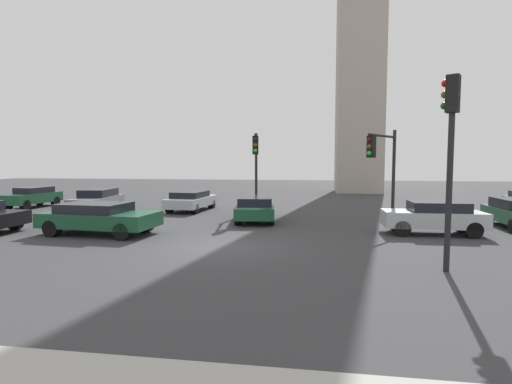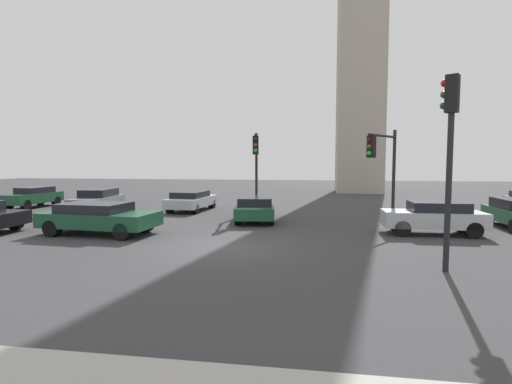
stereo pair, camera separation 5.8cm
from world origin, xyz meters
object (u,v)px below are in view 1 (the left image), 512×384
object	(u,v)px
traffic_light_3	(256,156)
car_6	(191,200)
traffic_light_0	(450,137)
car_2	(99,217)
car_4	(33,197)
traffic_light_1	(382,158)
car_8	(98,200)
car_0	(255,208)
car_7	(434,217)

from	to	relation	value
traffic_light_3	car_6	size ratio (longest dim) A/B	1.08
traffic_light_0	traffic_light_3	bearing A→B (deg)	-27.44
traffic_light_3	car_2	world-z (taller)	traffic_light_3
car_4	traffic_light_3	bearing A→B (deg)	89.32
car_2	traffic_light_3	bearing A→B (deg)	56.31
traffic_light_0	traffic_light_1	world-z (taller)	traffic_light_0
car_6	car_8	xyz separation A→B (m)	(-5.53, -1.34, 0.08)
car_6	car_0	bearing A→B (deg)	-122.22
car_6	car_2	bearing A→B (deg)	175.16
traffic_light_1	car_8	distance (m)	16.75
traffic_light_3	car_6	distance (m)	5.17
traffic_light_1	traffic_light_3	bearing A→B (deg)	-78.07
car_8	car_6	bearing A→B (deg)	97.30
traffic_light_0	car_8	size ratio (longest dim) A/B	1.18
traffic_light_0	car_2	size ratio (longest dim) A/B	1.10
car_4	car_6	bearing A→B (deg)	93.13
traffic_light_0	traffic_light_3	xyz separation A→B (m)	(-6.98, 10.90, -0.34)
car_7	car_8	xyz separation A→B (m)	(-18.13, 4.87, 0.00)
traffic_light_1	car_4	distance (m)	22.45
car_7	car_8	distance (m)	18.77
car_6	traffic_light_1	bearing A→B (deg)	-105.34
car_2	car_4	bearing A→B (deg)	143.76
car_0	car_4	xyz separation A→B (m)	(-15.69, 3.57, 0.06)
car_4	car_7	world-z (taller)	car_7
car_0	car_7	xyz separation A→B (m)	(8.00, -2.78, 0.07)
traffic_light_1	car_4	xyz separation A→B (m)	(-21.94, 4.05, -2.49)
traffic_light_3	car_6	xyz separation A→B (m)	(-4.26, 1.08, -2.73)
traffic_light_0	car_6	size ratio (longest dim) A/B	1.21
car_0	traffic_light_0	bearing A→B (deg)	-148.81
car_7	car_2	bearing A→B (deg)	8.15
traffic_light_0	car_7	world-z (taller)	traffic_light_0
car_6	car_8	size ratio (longest dim) A/B	0.98
traffic_light_0	car_6	distance (m)	16.71
car_6	car_8	world-z (taller)	car_8
car_7	car_6	bearing A→B (deg)	-26.34
traffic_light_3	car_7	xyz separation A→B (m)	(8.34, -5.13, -2.65)
traffic_light_0	car_7	distance (m)	6.63
traffic_light_1	car_6	bearing A→B (deg)	-74.59
car_4	car_7	distance (m)	24.53
traffic_light_1	car_8	world-z (taller)	traffic_light_1
traffic_light_3	car_4	bearing A→B (deg)	-102.20
traffic_light_3	car_2	xyz separation A→B (m)	(-5.62, -7.16, -2.67)
traffic_light_1	car_2	size ratio (longest dim) A/B	0.95
car_0	car_2	bearing A→B (deg)	122.21
traffic_light_1	car_0	distance (m)	6.76
traffic_light_3	car_7	world-z (taller)	traffic_light_3
traffic_light_0	car_2	bearing A→B (deg)	13.37
traffic_light_1	traffic_light_3	world-z (taller)	traffic_light_3
traffic_light_1	car_2	world-z (taller)	traffic_light_1
traffic_light_0	car_0	size ratio (longest dim) A/B	1.13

